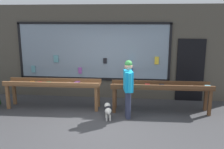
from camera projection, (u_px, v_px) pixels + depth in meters
ground_plane at (101, 124)px, 6.61m from camera, size 40.00×40.00×0.00m
shopfront_facade at (110, 53)px, 8.58m from camera, size 8.83×0.29×3.20m
display_table_left at (53, 85)px, 7.71m from camera, size 2.97×0.66×0.89m
display_table_right at (161, 88)px, 7.37m from camera, size 2.96×0.65×0.89m
person_browsing at (128, 85)px, 6.85m from camera, size 0.30×0.65×1.65m
small_dog at (108, 109)px, 6.93m from camera, size 0.27×0.61×0.39m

